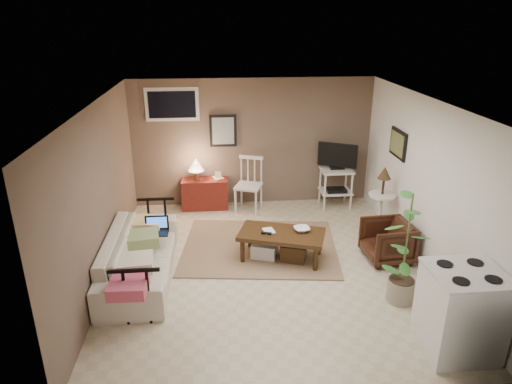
{
  "coord_description": "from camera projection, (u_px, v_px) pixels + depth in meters",
  "views": [
    {
      "loc": [
        -0.69,
        -5.81,
        3.44
      ],
      "look_at": [
        -0.13,
        0.35,
        1.04
      ],
      "focal_mm": 32.0,
      "sensor_mm": 36.0,
      "label": 1
    }
  ],
  "objects": [
    {
      "name": "book_console",
      "position": [
        214.0,
        173.0,
        8.52
      ],
      "size": [
        0.16,
        0.08,
        0.22
      ],
      "primitive_type": "imported",
      "rotation": [
        0.0,
        0.0,
        0.37
      ],
      "color": "#371F0F",
      "rests_on": "red_console"
    },
    {
      "name": "sofa_end_rails",
      "position": [
        149.0,
        252.0,
        6.33
      ],
      "size": [
        0.6,
        2.22,
        0.75
      ],
      "primitive_type": null,
      "color": "black",
      "rests_on": "floor"
    },
    {
      "name": "laptop",
      "position": [
        157.0,
        228.0,
        6.62
      ],
      "size": [
        0.34,
        0.25,
        0.23
      ],
      "color": "black",
      "rests_on": "sofa"
    },
    {
      "name": "tv_stand",
      "position": [
        337.0,
        174.0,
        8.59
      ],
      "size": [
        0.68,
        0.48,
        1.24
      ],
      "color": "silver",
      "rests_on": "floor"
    },
    {
      "name": "rug",
      "position": [
        260.0,
        247.0,
        7.24
      ],
      "size": [
        2.6,
        2.18,
        0.02
      ],
      "primitive_type": "cube",
      "rotation": [
        0.0,
        0.0,
        -0.12
      ],
      "color": "#9B755A",
      "rests_on": "floor"
    },
    {
      "name": "art_right",
      "position": [
        398.0,
        144.0,
        7.31
      ],
      "size": [
        0.03,
        0.6,
        0.45
      ],
      "primitive_type": "cube",
      "color": "black"
    },
    {
      "name": "side_table",
      "position": [
        382.0,
        193.0,
        7.45
      ],
      "size": [
        0.44,
        0.44,
        1.18
      ],
      "color": "silver",
      "rests_on": "floor"
    },
    {
      "name": "coffee_table",
      "position": [
        281.0,
        243.0,
        6.8
      ],
      "size": [
        1.38,
        1.0,
        0.47
      ],
      "color": "#371F0F",
      "rests_on": "floor"
    },
    {
      "name": "armchair",
      "position": [
        387.0,
        239.0,
        6.77
      ],
      "size": [
        0.66,
        0.7,
        0.67
      ],
      "primitive_type": "imported",
      "rotation": [
        0.0,
        0.0,
        -1.49
      ],
      "color": "black",
      "rests_on": "floor"
    },
    {
      "name": "book_table",
      "position": [
        264.0,
        225.0,
        6.71
      ],
      "size": [
        0.16,
        0.05,
        0.21
      ],
      "primitive_type": "imported",
      "rotation": [
        0.0,
        0.0,
        0.19
      ],
      "color": "#371F0F",
      "rests_on": "coffee_table"
    },
    {
      "name": "spindle_chair",
      "position": [
        249.0,
        186.0,
        8.49
      ],
      "size": [
        0.58,
        0.58,
        1.01
      ],
      "color": "silver",
      "rests_on": "floor"
    },
    {
      "name": "red_console",
      "position": [
        204.0,
        191.0,
        8.62
      ],
      "size": [
        0.86,
        0.38,
        0.99
      ],
      "color": "maroon",
      "rests_on": "floor"
    },
    {
      "name": "window",
      "position": [
        172.0,
        104.0,
        8.17
      ],
      "size": [
        0.96,
        0.03,
        0.6
      ],
      "primitive_type": "cube",
      "color": "silver"
    },
    {
      "name": "bowl",
      "position": [
        302.0,
        224.0,
        6.74
      ],
      "size": [
        0.24,
        0.09,
        0.23
      ],
      "primitive_type": "imported",
      "rotation": [
        0.0,
        0.0,
        0.12
      ],
      "color": "#371F0F",
      "rests_on": "coffee_table"
    },
    {
      "name": "art_back",
      "position": [
        223.0,
        131.0,
        8.42
      ],
      "size": [
        0.5,
        0.03,
        0.6
      ],
      "primitive_type": "cube",
      "color": "black"
    },
    {
      "name": "floor",
      "position": [
        267.0,
        266.0,
        6.7
      ],
      "size": [
        5.0,
        5.0,
        0.0
      ],
      "primitive_type": "plane",
      "color": "#C1B293",
      "rests_on": "ground"
    },
    {
      "name": "stove",
      "position": [
        461.0,
        312.0,
        4.86
      ],
      "size": [
        0.76,
        0.71,
        0.99
      ],
      "color": "silver",
      "rests_on": "floor"
    },
    {
      "name": "sofa_pillows",
      "position": [
        139.0,
        251.0,
        6.03
      ],
      "size": [
        0.43,
        2.11,
        0.15
      ],
      "primitive_type": null,
      "color": "beige",
      "rests_on": "sofa"
    },
    {
      "name": "sofa",
      "position": [
        139.0,
        248.0,
        6.3
      ],
      "size": [
        0.65,
        2.22,
        0.87
      ],
      "primitive_type": "imported",
      "rotation": [
        0.0,
        0.0,
        1.57
      ],
      "color": "beige",
      "rests_on": "floor"
    },
    {
      "name": "potted_plant",
      "position": [
        406.0,
        245.0,
        5.61
      ],
      "size": [
        0.38,
        0.38,
        1.51
      ],
      "color": "gray",
      "rests_on": "floor"
    }
  ]
}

